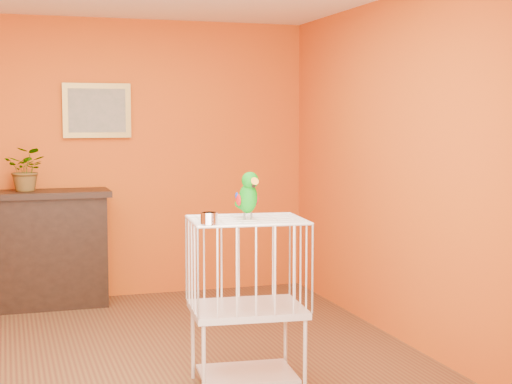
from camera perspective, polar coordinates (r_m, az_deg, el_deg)
name	(u,v)px	position (r m, az deg, el deg)	size (l,w,h in m)	color
ground	(139,369)	(5.45, -8.51, -12.61)	(4.50, 4.50, 0.00)	brown
room_shell	(136,133)	(5.19, -8.75, 4.28)	(4.50, 4.50, 4.50)	#C74D12
console_cabinet	(30,250)	(7.22, -16.13, -4.05)	(1.40, 0.50, 1.04)	black
potted_plant	(27,174)	(7.18, -16.32, 1.27)	(0.35, 0.39, 0.30)	#26722D
framed_picture	(97,111)	(7.38, -11.49, 5.83)	(0.62, 0.04, 0.50)	#A18339
birdcage	(247,301)	(4.90, -0.66, -7.90)	(0.73, 0.59, 1.06)	silver
feed_cup	(209,218)	(4.55, -3.44, -1.92)	(0.10, 0.10, 0.07)	silver
parrot	(248,195)	(4.80, -0.58, -0.21)	(0.15, 0.27, 0.30)	#59544C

